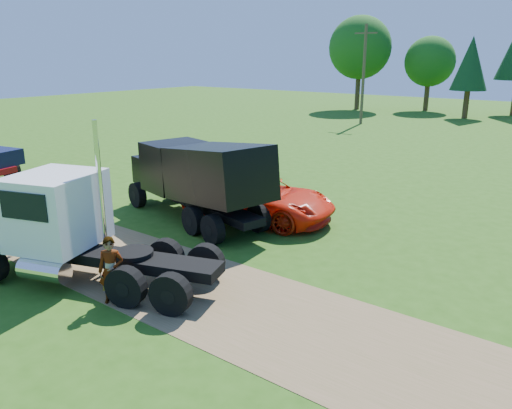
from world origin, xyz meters
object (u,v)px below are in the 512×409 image
Objects in this scene: white_semi_tractor at (60,226)px; spectator_a at (111,271)px; black_dump_truck at (198,175)px; orange_pickup at (258,198)px.

white_semi_tractor is 4.23× the size of spectator_a.
white_semi_tractor is 0.97× the size of black_dump_truck.
orange_pickup is at bearing 62.23° from white_semi_tractor.
black_dump_truck is (-0.43, 6.13, 0.29)m from white_semi_tractor.
white_semi_tractor is at bearing 134.57° from spectator_a.
orange_pickup is (1.25, 7.75, -0.70)m from white_semi_tractor.
black_dump_truck is 2.53m from orange_pickup.
black_dump_truck is 7.01m from spectator_a.
black_dump_truck is 4.35× the size of spectator_a.
spectator_a reaches higher than orange_pickup.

